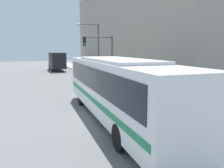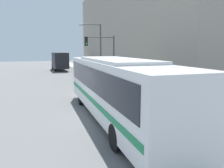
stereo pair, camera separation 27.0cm
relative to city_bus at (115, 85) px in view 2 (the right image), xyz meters
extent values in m
plane|color=slate|center=(-0.64, 0.59, -1.81)|extent=(120.00, 120.00, 0.00)
cube|color=#B7B2A8|center=(5.14, 20.59, -1.73)|extent=(2.56, 70.00, 0.15)
cube|color=#9E9384|center=(9.42, 17.21, 4.45)|extent=(6.00, 31.25, 12.52)
cube|color=white|center=(0.00, 0.00, -0.10)|extent=(3.00, 11.98, 2.57)
cube|color=black|center=(0.00, 0.00, 0.36)|extent=(3.00, 11.03, 1.08)
cube|color=#197F4C|center=(0.00, 0.00, -0.67)|extent=(3.02, 11.51, 0.24)
cube|color=silver|center=(0.00, 0.00, 1.24)|extent=(2.55, 6.63, 0.16)
cylinder|color=black|center=(1.25, 3.62, -1.31)|extent=(0.33, 1.00, 0.98)
cylinder|color=black|center=(-0.89, 3.73, -1.31)|extent=(0.33, 1.00, 0.98)
cylinder|color=black|center=(0.91, -3.32, -1.31)|extent=(0.33, 1.00, 0.98)
cylinder|color=black|center=(-1.23, -3.21, -1.31)|extent=(0.33, 1.00, 0.98)
cube|color=black|center=(1.03, 27.27, -0.08)|extent=(2.20, 4.86, 2.56)
cube|color=silver|center=(1.03, 30.65, -0.45)|extent=(2.09, 1.89, 1.81)
cylinder|color=black|center=(0.08, 30.31, -1.36)|extent=(0.25, 0.90, 0.90)
cylinder|color=black|center=(0.08, 26.36, -1.36)|extent=(0.25, 0.90, 0.90)
cylinder|color=#999999|center=(4.46, 4.96, -1.40)|extent=(0.27, 0.27, 0.51)
sphere|color=#999999|center=(4.46, 4.96, -1.07)|extent=(0.26, 0.26, 0.26)
cylinder|color=#999999|center=(4.46, 4.81, -1.38)|extent=(0.12, 0.16, 0.12)
cylinder|color=#47474C|center=(4.61, 11.89, 0.75)|extent=(0.16, 0.16, 4.81)
cylinder|color=#47474C|center=(3.01, 11.89, 3.00)|extent=(3.20, 0.11, 0.11)
cube|color=black|center=(1.61, 11.89, 2.55)|extent=(0.30, 0.24, 0.90)
sphere|color=#19D83F|center=(1.61, 11.75, 2.33)|extent=(0.18, 0.18, 0.18)
cylinder|color=#47474C|center=(4.46, 7.64, -1.14)|extent=(0.06, 0.06, 1.04)
cylinder|color=#4C4C51|center=(4.46, 7.64, -0.50)|extent=(0.14, 0.14, 0.22)
cylinder|color=#47474C|center=(4.71, 16.71, 1.61)|extent=(0.18, 0.18, 6.53)
cylinder|color=#47474C|center=(3.47, 16.71, 4.77)|extent=(2.49, 0.11, 0.11)
ellipsoid|color=gray|center=(2.22, 16.71, 4.69)|extent=(0.56, 0.28, 0.20)
cylinder|color=#47382D|center=(5.15, 12.04, -1.28)|extent=(0.28, 0.28, 0.75)
cylinder|color=#B22D33|center=(5.15, 12.04, -0.60)|extent=(0.34, 0.34, 0.62)
sphere|color=tan|center=(5.15, 12.04, -0.19)|extent=(0.20, 0.20, 0.20)
camera|label=1|loc=(-4.24, -9.89, 1.76)|focal=35.00mm
camera|label=2|loc=(-3.99, -9.99, 1.76)|focal=35.00mm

